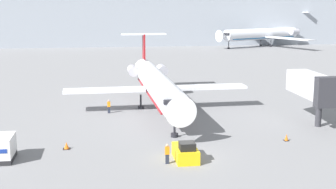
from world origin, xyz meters
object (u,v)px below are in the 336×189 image
(airplane_main, at_px, (157,84))
(jet_bridge, at_px, (314,86))
(pushback_tug, at_px, (186,152))
(airplane_parked_far_left, at_px, (264,34))
(worker_by_wing, at_px, (109,106))
(worker_near_tug, at_px, (167,153))
(traffic_cone_left, at_px, (66,146))
(traffic_cone_right, at_px, (286,138))
(luggage_cart, at_px, (4,148))

(airplane_main, distance_m, jet_bridge, 19.89)
(pushback_tug, height_order, airplane_parked_far_left, airplane_parked_far_left)
(worker_by_wing, bearing_deg, worker_near_tug, -76.76)
(traffic_cone_left, bearing_deg, pushback_tug, -23.42)
(traffic_cone_left, height_order, traffic_cone_right, traffic_cone_right)
(pushback_tug, height_order, traffic_cone_right, pushback_tug)
(pushback_tug, height_order, jet_bridge, jet_bridge)
(luggage_cart, xyz_separation_m, worker_by_wing, (9.83, 17.33, -0.22))
(airplane_main, height_order, pushback_tug, airplane_main)
(pushback_tug, height_order, worker_near_tug, pushback_tug)
(worker_by_wing, distance_m, traffic_cone_right, 23.64)
(worker_near_tug, height_order, airplane_parked_far_left, airplane_parked_far_left)
(luggage_cart, relative_size, jet_bridge, 0.35)
(airplane_main, relative_size, luggage_cart, 9.60)
(traffic_cone_right, xyz_separation_m, airplane_parked_far_left, (33.78, 102.69, 3.75))
(pushback_tug, bearing_deg, traffic_cone_right, 20.89)
(worker_near_tug, bearing_deg, traffic_cone_left, 148.60)
(airplane_main, xyz_separation_m, pushback_tug, (0.18, -20.31, -2.85))
(luggage_cart, relative_size, traffic_cone_right, 4.72)
(traffic_cone_right, bearing_deg, worker_by_wing, 140.08)
(pushback_tug, xyz_separation_m, traffic_cone_left, (-11.05, 4.78, -0.38))
(pushback_tug, distance_m, luggage_cart, 16.60)
(airplane_main, distance_m, traffic_cone_left, 19.23)
(traffic_cone_right, bearing_deg, jet_bridge, 48.42)
(luggage_cart, relative_size, airplane_parked_far_left, 0.09)
(airplane_main, distance_m, pushback_tug, 20.51)
(airplane_main, height_order, worker_by_wing, airplane_main)
(worker_by_wing, relative_size, airplane_parked_far_left, 0.05)
(jet_bridge, bearing_deg, airplane_parked_far_left, 73.80)
(pushback_tug, relative_size, traffic_cone_left, 5.46)
(worker_near_tug, bearing_deg, worker_by_wing, 103.24)
(worker_by_wing, bearing_deg, luggage_cart, -119.55)
(jet_bridge, bearing_deg, pushback_tug, -147.65)
(traffic_cone_right, height_order, airplane_parked_far_left, airplane_parked_far_left)
(jet_bridge, bearing_deg, traffic_cone_right, -131.58)
(luggage_cart, height_order, traffic_cone_left, luggage_cart)
(pushback_tug, bearing_deg, traffic_cone_left, 156.58)
(pushback_tug, distance_m, airplane_parked_far_left, 116.31)
(pushback_tug, relative_size, worker_near_tug, 2.07)
(airplane_main, distance_m, traffic_cone_right, 20.01)
(luggage_cart, bearing_deg, airplane_parked_far_left, 59.52)
(airplane_parked_far_left, relative_size, jet_bridge, 3.79)
(worker_near_tug, height_order, jet_bridge, jet_bridge)
(jet_bridge, bearing_deg, luggage_cart, -165.43)
(airplane_main, xyz_separation_m, traffic_cone_right, (11.68, -15.92, -3.22))
(worker_by_wing, height_order, airplane_parked_far_left, airplane_parked_far_left)
(worker_near_tug, height_order, traffic_cone_right, worker_near_tug)
(traffic_cone_left, height_order, airplane_parked_far_left, airplane_parked_far_left)
(luggage_cart, bearing_deg, traffic_cone_left, 25.42)
(traffic_cone_left, bearing_deg, luggage_cart, -154.58)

